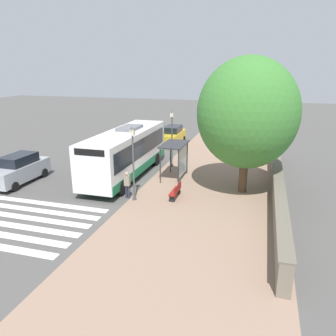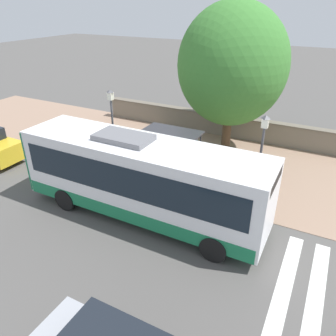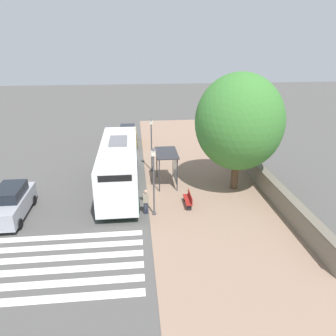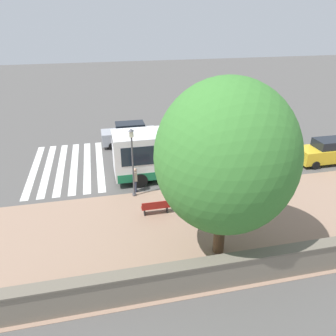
{
  "view_description": "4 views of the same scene",
  "coord_description": "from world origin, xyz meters",
  "px_view_note": "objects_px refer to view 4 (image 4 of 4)",
  "views": [
    {
      "loc": [
        -7.38,
        20.16,
        7.64
      ],
      "look_at": [
        -1.2,
        -1.08,
        0.84
      ],
      "focal_mm": 35.0,
      "sensor_mm": 36.0,
      "label": 1
    },
    {
      "loc": [
        11.73,
        5.34,
        8.29
      ],
      "look_at": [
        1.26,
        -0.12,
        2.16
      ],
      "focal_mm": 35.0,
      "sensor_mm": 36.0,
      "label": 2
    },
    {
      "loc": [
        0.69,
        21.26,
        10.38
      ],
      "look_at": [
        -1.6,
        -0.74,
        1.57
      ],
      "focal_mm": 35.0,
      "sensor_mm": 36.0,
      "label": 3
    },
    {
      "loc": [
        -18.2,
        4.96,
        10.57
      ],
      "look_at": [
        0.89,
        0.73,
        1.12
      ],
      "focal_mm": 35.0,
      "sensor_mm": 36.0,
      "label": 4
    }
  ],
  "objects_px": {
    "street_lamp_far": "(132,158)",
    "parked_car_far_lane": "(129,134)",
    "parked_car_behind_bus": "(328,151)",
    "bus_shelter": "(213,168)",
    "street_lamp_near": "(249,149)",
    "bus": "(189,150)",
    "pedestrian": "(135,178)",
    "shade_tree": "(226,157)",
    "bench": "(156,207)"
  },
  "relations": [
    {
      "from": "bus_shelter",
      "to": "shade_tree",
      "type": "relative_size",
      "value": 0.34
    },
    {
      "from": "shade_tree",
      "to": "street_lamp_near",
      "type": "bearing_deg",
      "value": -34.76
    },
    {
      "from": "shade_tree",
      "to": "parked_car_behind_bus",
      "type": "bearing_deg",
      "value": -55.96
    },
    {
      "from": "shade_tree",
      "to": "bus",
      "type": "bearing_deg",
      "value": -5.88
    },
    {
      "from": "bus_shelter",
      "to": "shade_tree",
      "type": "height_order",
      "value": "shade_tree"
    },
    {
      "from": "bus",
      "to": "parked_car_behind_bus",
      "type": "bearing_deg",
      "value": -92.55
    },
    {
      "from": "shade_tree",
      "to": "parked_car_far_lane",
      "type": "height_order",
      "value": "shade_tree"
    },
    {
      "from": "bus_shelter",
      "to": "street_lamp_near",
      "type": "relative_size",
      "value": 0.64
    },
    {
      "from": "bus",
      "to": "parked_car_behind_bus",
      "type": "height_order",
      "value": "bus"
    },
    {
      "from": "street_lamp_near",
      "to": "shade_tree",
      "type": "distance_m",
      "value": 7.49
    },
    {
      "from": "shade_tree",
      "to": "parked_car_far_lane",
      "type": "distance_m",
      "value": 15.63
    },
    {
      "from": "bus",
      "to": "pedestrian",
      "type": "height_order",
      "value": "bus"
    },
    {
      "from": "bus_shelter",
      "to": "parked_car_far_lane",
      "type": "relative_size",
      "value": 0.62
    },
    {
      "from": "bus_shelter",
      "to": "bench",
      "type": "bearing_deg",
      "value": 104.41
    },
    {
      "from": "parked_car_far_lane",
      "to": "street_lamp_far",
      "type": "bearing_deg",
      "value": 175.39
    },
    {
      "from": "street_lamp_far",
      "to": "shade_tree",
      "type": "distance_m",
      "value": 7.35
    },
    {
      "from": "street_lamp_far",
      "to": "shade_tree",
      "type": "height_order",
      "value": "shade_tree"
    },
    {
      "from": "street_lamp_far",
      "to": "parked_car_far_lane",
      "type": "relative_size",
      "value": 0.96
    },
    {
      "from": "pedestrian",
      "to": "parked_car_far_lane",
      "type": "relative_size",
      "value": 0.36
    },
    {
      "from": "street_lamp_near",
      "to": "street_lamp_far",
      "type": "bearing_deg",
      "value": 87.78
    },
    {
      "from": "pedestrian",
      "to": "bench",
      "type": "relative_size",
      "value": 1.02
    },
    {
      "from": "pedestrian",
      "to": "shade_tree",
      "type": "relative_size",
      "value": 0.2
    },
    {
      "from": "bus_shelter",
      "to": "pedestrian",
      "type": "relative_size",
      "value": 1.71
    },
    {
      "from": "pedestrian",
      "to": "parked_car_far_lane",
      "type": "xyz_separation_m",
      "value": [
        8.24,
        -0.54,
        -0.03
      ]
    },
    {
      "from": "bus",
      "to": "street_lamp_near",
      "type": "bearing_deg",
      "value": -128.43
    },
    {
      "from": "bus_shelter",
      "to": "street_lamp_near",
      "type": "distance_m",
      "value": 3.04
    },
    {
      "from": "bench",
      "to": "street_lamp_near",
      "type": "relative_size",
      "value": 0.37
    },
    {
      "from": "parked_car_far_lane",
      "to": "bench",
      "type": "bearing_deg",
      "value": -178.74
    },
    {
      "from": "bench",
      "to": "bus",
      "type": "bearing_deg",
      "value": -35.16
    },
    {
      "from": "street_lamp_far",
      "to": "parked_car_behind_bus",
      "type": "relative_size",
      "value": 0.96
    },
    {
      "from": "bus_shelter",
      "to": "bench",
      "type": "height_order",
      "value": "bus_shelter"
    },
    {
      "from": "pedestrian",
      "to": "street_lamp_far",
      "type": "relative_size",
      "value": 0.38
    },
    {
      "from": "shade_tree",
      "to": "bench",
      "type": "bearing_deg",
      "value": 31.77
    },
    {
      "from": "pedestrian",
      "to": "shade_tree",
      "type": "bearing_deg",
      "value": -154.66
    },
    {
      "from": "parked_car_far_lane",
      "to": "shade_tree",
      "type": "bearing_deg",
      "value": -170.08
    },
    {
      "from": "bench",
      "to": "parked_car_behind_bus",
      "type": "bearing_deg",
      "value": -73.77
    },
    {
      "from": "bus",
      "to": "bus_shelter",
      "type": "distance_m",
      "value": 3.67
    },
    {
      "from": "bus_shelter",
      "to": "shade_tree",
      "type": "distance_m",
      "value": 5.7
    },
    {
      "from": "parked_car_behind_bus",
      "to": "parked_car_far_lane",
      "type": "xyz_separation_m",
      "value": [
        6.98,
        14.28,
        0.03
      ]
    },
    {
      "from": "bus",
      "to": "bench",
      "type": "distance_m",
      "value": 5.75
    },
    {
      "from": "bus_shelter",
      "to": "street_lamp_near",
      "type": "bearing_deg",
      "value": -68.34
    },
    {
      "from": "street_lamp_far",
      "to": "parked_car_behind_bus",
      "type": "height_order",
      "value": "street_lamp_far"
    },
    {
      "from": "bus",
      "to": "shade_tree",
      "type": "height_order",
      "value": "shade_tree"
    },
    {
      "from": "parked_car_behind_bus",
      "to": "bus_shelter",
      "type": "bearing_deg",
      "value": 106.86
    },
    {
      "from": "street_lamp_near",
      "to": "bus",
      "type": "bearing_deg",
      "value": 51.57
    },
    {
      "from": "bus_shelter",
      "to": "shade_tree",
      "type": "xyz_separation_m",
      "value": [
        -4.74,
        1.28,
        2.91
      ]
    },
    {
      "from": "bus",
      "to": "bench",
      "type": "height_order",
      "value": "bus"
    },
    {
      "from": "street_lamp_far",
      "to": "parked_car_far_lane",
      "type": "distance_m",
      "value": 8.94
    },
    {
      "from": "bench",
      "to": "parked_car_behind_bus",
      "type": "relative_size",
      "value": 0.35
    },
    {
      "from": "shade_tree",
      "to": "street_lamp_far",
      "type": "bearing_deg",
      "value": 28.36
    }
  ]
}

